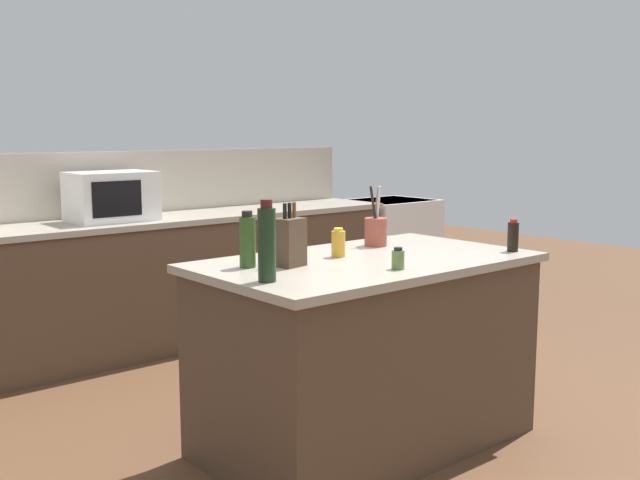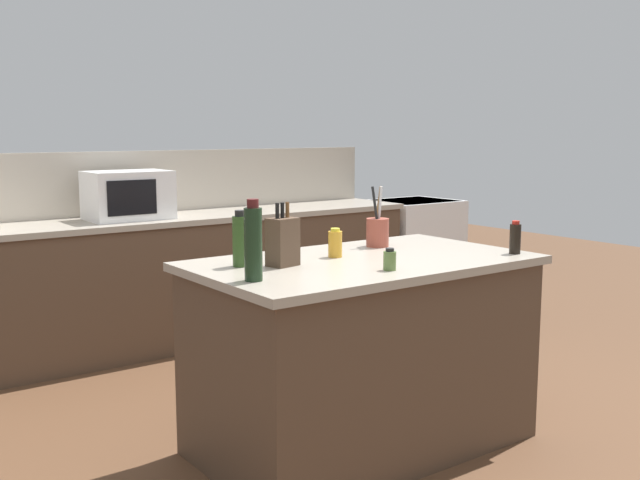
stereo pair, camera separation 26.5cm
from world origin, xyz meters
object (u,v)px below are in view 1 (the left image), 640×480
Objects in this scene: olive_oil_bottle at (247,241)px; wine_bottle at (267,243)px; knife_block at (290,242)px; range_oven at (390,249)px; microwave at (112,196)px; utensil_crock at (376,231)px; honey_jar at (338,243)px; soy_sauce_bottle at (513,236)px; spice_jar_oregano at (398,259)px.

olive_oil_bottle is 0.76× the size of wine_bottle.
knife_block is 0.86× the size of wine_bottle.
microwave is (-2.69, 0.00, 0.64)m from range_oven.
utensil_crock reaches higher than honey_jar.
olive_oil_bottle reaches higher than range_oven.
olive_oil_bottle is at bearing -98.00° from microwave.
range_oven is 3.28m from honey_jar.
utensil_crock reaches higher than knife_block.
knife_block is 0.36m from wine_bottle.
honey_jar is (0.21, -2.08, -0.10)m from microwave.
utensil_crock is 0.71m from soy_sauce_bottle.
microwave is 2.09m from honey_jar.
olive_oil_bottle is (-0.16, 0.10, 0.01)m from knife_block.
olive_oil_bottle reaches higher than soy_sauce_bottle.
utensil_crock is (-2.09, -1.94, 0.56)m from range_oven.
honey_jar is 0.86× the size of soy_sauce_bottle.
knife_block reaches higher than range_oven.
spice_jar_oregano is (-0.40, -0.55, -0.04)m from utensil_crock.
knife_block reaches higher than soy_sauce_bottle.
soy_sauce_bottle reaches higher than honey_jar.
knife_block is at bearing -172.18° from honey_jar.
microwave is at bearing 107.04° from utensil_crock.
honey_jar is at bearing -6.61° from olive_oil_bottle.
olive_oil_bottle is at bearing 135.58° from spice_jar_oregano.
wine_bottle is (-3.10, -2.34, 0.63)m from range_oven.
wine_bottle reaches higher than spice_jar_oregano.
olive_oil_bottle is 1.38m from soy_sauce_bottle.
knife_block is (-2.81, -2.12, 0.59)m from range_oven.
range_oven is 3.64m from olive_oil_bottle.
utensil_crock is (0.72, 0.18, -0.03)m from knife_block.
utensil_crock is 2.25× the size of honey_jar.
wine_bottle is at bearing -142.94° from range_oven.
wine_bottle reaches higher than honey_jar.
knife_block is 0.49m from spice_jar_oregano.
honey_jar is at bearing -4.42° from knife_block.
microwave is at bearing 80.10° from wine_bottle.
range_oven is at bearing 45.04° from spice_jar_oregano.
honey_jar is (-0.38, -0.13, -0.02)m from utensil_crock.
wine_bottle is at bearing -158.64° from utensil_crock.
spice_jar_oregano is at bearing 177.50° from soy_sauce_bottle.
knife_block is (-0.12, -2.12, -0.05)m from microwave.
range_oven is at bearing 42.92° from utensil_crock.
range_oven is at bearing 40.00° from honey_jar.
utensil_crock reaches higher than range_oven.
microwave reaches higher than range_oven.
microwave is at bearing 82.00° from olive_oil_bottle.
microwave is 1.63× the size of wine_bottle.
soy_sauce_bottle is at bearing -123.71° from range_oven.
knife_block is 1.13× the size of olive_oil_bottle.
spice_jar_oregano is (0.32, -0.37, -0.07)m from knife_block.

